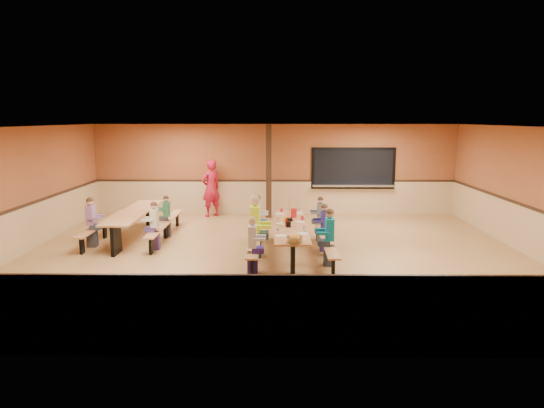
{
  "coord_description": "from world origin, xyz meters",
  "views": [
    {
      "loc": [
        0.04,
        -11.09,
        3.19
      ],
      "look_at": [
        -0.06,
        0.4,
        1.15
      ],
      "focal_mm": 32.0,
      "sensor_mm": 36.0,
      "label": 1
    }
  ],
  "objects": [
    {
      "name": "table_paddle",
      "position": [
        0.36,
        0.4,
        0.88
      ],
      "size": [
        0.16,
        0.16,
        0.56
      ],
      "color": "black",
      "rests_on": "cafeteria_table_main"
    },
    {
      "name": "cafeteria_table_main",
      "position": [
        0.38,
        -0.06,
        0.53
      ],
      "size": [
        1.91,
        3.7,
        0.74
      ],
      "color": "#B77748",
      "rests_on": "ground"
    },
    {
      "name": "place_settings",
      "position": [
        0.38,
        -0.06,
        0.8
      ],
      "size": [
        0.65,
        3.3,
        0.11
      ],
      "primitive_type": null,
      "color": "beige",
      "rests_on": "cafeteria_table_main"
    },
    {
      "name": "seated_child_green_sec",
      "position": [
        -2.94,
        1.78,
        0.56
      ],
      "size": [
        0.32,
        0.26,
        1.12
      ],
      "primitive_type": null,
      "color": "#2B6640",
      "rests_on": "ground"
    },
    {
      "name": "napkin_dispenser",
      "position": [
        0.33,
        -0.28,
        0.8
      ],
      "size": [
        0.1,
        0.14,
        0.13
      ],
      "primitive_type": "cube",
      "color": "black",
      "rests_on": "cafeteria_table_main"
    },
    {
      "name": "seated_child_navy_right",
      "position": [
        1.2,
        0.34,
        0.57
      ],
      "size": [
        0.34,
        0.28,
        1.15
      ],
      "primitive_type": null,
      "color": "navy",
      "rests_on": "ground"
    },
    {
      "name": "seated_adult_yellow",
      "position": [
        -0.45,
        -0.18,
        0.72
      ],
      "size": [
        0.48,
        0.39,
        1.43
      ],
      "primitive_type": null,
      "color": "#CBE71B",
      "rests_on": "ground"
    },
    {
      "name": "structural_post",
      "position": [
        -0.2,
        4.4,
        1.5
      ],
      "size": [
        0.18,
        0.18,
        3.0
      ],
      "primitive_type": "cube",
      "color": "black",
      "rests_on": "ground"
    },
    {
      "name": "punch_pitcher",
      "position": [
        0.48,
        0.81,
        0.85
      ],
      "size": [
        0.16,
        0.16,
        0.22
      ],
      "primitive_type": "cylinder",
      "color": "red",
      "rests_on": "cafeteria_table_main"
    },
    {
      "name": "seated_child_grey_left",
      "position": [
        -0.45,
        1.27,
        0.6
      ],
      "size": [
        0.37,
        0.3,
        1.21
      ],
      "primitive_type": null,
      "color": "#B6B6B6",
      "rests_on": "ground"
    },
    {
      "name": "seated_child_char_right",
      "position": [
        1.2,
        1.41,
        0.57
      ],
      "size": [
        0.34,
        0.28,
        1.15
      ],
      "primitive_type": null,
      "color": "#4E5358",
      "rests_on": "ground"
    },
    {
      "name": "chip_bowl",
      "position": [
        0.41,
        -1.71,
        0.81
      ],
      "size": [
        0.32,
        0.32,
        0.15
      ],
      "primitive_type": null,
      "color": "orange",
      "rests_on": "cafeteria_table_main"
    },
    {
      "name": "ground",
      "position": [
        0.0,
        0.0,
        0.0
      ],
      "size": [
        12.0,
        12.0,
        0.0
      ],
      "primitive_type": "plane",
      "color": "olive",
      "rests_on": "ground"
    },
    {
      "name": "seated_child_white_left",
      "position": [
        -0.45,
        -1.39,
        0.59
      ],
      "size": [
        0.36,
        0.29,
        1.19
      ],
      "primitive_type": null,
      "color": "silver",
      "rests_on": "ground"
    },
    {
      "name": "seated_child_tan_sec",
      "position": [
        -2.94,
        0.47,
        0.59
      ],
      "size": [
        0.35,
        0.29,
        1.17
      ],
      "primitive_type": null,
      "color": "#BDB293",
      "rests_on": "ground"
    },
    {
      "name": "seated_child_purple_sec",
      "position": [
        -4.59,
        0.7,
        0.62
      ],
      "size": [
        0.38,
        0.31,
        1.23
      ],
      "primitive_type": null,
      "color": "#885B83",
      "rests_on": "ground"
    },
    {
      "name": "condiment_ketchup",
      "position": [
        0.27,
        -0.2,
        0.82
      ],
      "size": [
        0.06,
        0.06,
        0.17
      ],
      "primitive_type": "cylinder",
      "color": "#B2140F",
      "rests_on": "cafeteria_table_main"
    },
    {
      "name": "seated_child_teal_right",
      "position": [
        1.2,
        -0.83,
        0.62
      ],
      "size": [
        0.39,
        0.32,
        1.25
      ],
      "primitive_type": null,
      "color": "#0D6E83",
      "rests_on": "ground"
    },
    {
      "name": "room_envelope",
      "position": [
        0.0,
        0.0,
        0.69
      ],
      "size": [
        12.04,
        10.04,
        3.02
      ],
      "color": "#97502C",
      "rests_on": "ground"
    },
    {
      "name": "cafeteria_table_second",
      "position": [
        -3.76,
        1.59,
        0.53
      ],
      "size": [
        1.91,
        3.7,
        0.74
      ],
      "color": "#B77748",
      "rests_on": "ground"
    },
    {
      "name": "standing_woman",
      "position": [
        -2.09,
        4.55,
        0.93
      ],
      "size": [
        0.81,
        0.78,
        1.87
      ],
      "primitive_type": "imported",
      "rotation": [
        0.0,
        0.0,
        3.86
      ],
      "color": "#B1142B",
      "rests_on": "ground"
    },
    {
      "name": "kitchen_pass_through",
      "position": [
        2.6,
        4.96,
        1.49
      ],
      "size": [
        2.78,
        0.28,
        1.38
      ],
      "color": "black",
      "rests_on": "ground"
    },
    {
      "name": "condiment_mustard",
      "position": [
        0.24,
        -0.0,
        0.82
      ],
      "size": [
        0.06,
        0.06,
        0.17
      ],
      "primitive_type": "cylinder",
      "color": "yellow",
      "rests_on": "cafeteria_table_main"
    }
  ]
}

